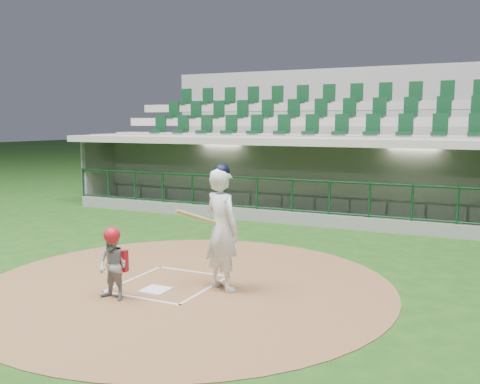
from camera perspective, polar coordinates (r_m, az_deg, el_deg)
The scene contains 8 objects.
ground at distance 9.83m, azimuth -6.64°, elevation -9.32°, with size 120.00×120.00×0.00m, color #194112.
dirt_circle at distance 9.51m, azimuth -5.73°, elevation -9.84°, with size 7.20×7.20×0.01m, color brown.
home_plate at distance 9.26m, azimuth -8.98°, elevation -10.27°, with size 0.43×0.43×0.02m, color white.
batter_box_chalk at distance 9.58m, azimuth -7.61°, elevation -9.67°, with size 1.55×1.80×0.01m.
dugout_structure at distance 16.61m, azimuth 8.25°, elevation 0.92°, with size 16.40×3.70×3.00m.
seating_deck at distance 19.56m, azimuth 10.59°, elevation 3.19°, with size 17.00×6.72×5.15m.
batter at distance 8.98m, azimuth -1.94°, elevation -3.84°, with size 0.98×1.02×2.14m.
catcher at distance 8.80m, azimuth -13.39°, elevation -7.45°, with size 0.56×0.46×1.18m.
Camera 1 is at (5.05, -7.94, 2.82)m, focal length 40.00 mm.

